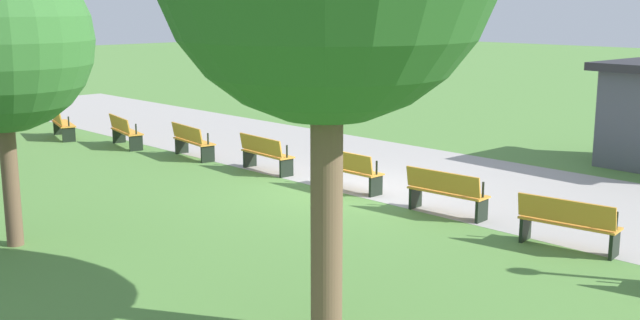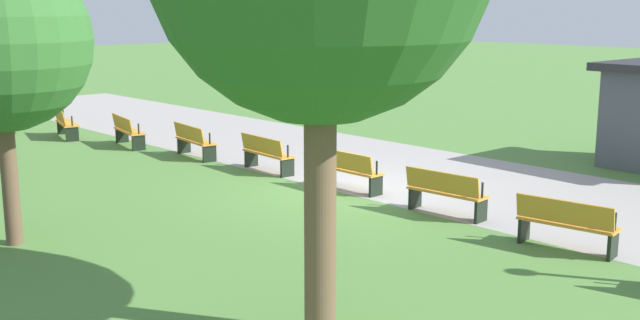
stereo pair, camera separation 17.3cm
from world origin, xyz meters
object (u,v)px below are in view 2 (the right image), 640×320
bench_0 (5,117)px  bench_6 (445,192)px  bench_5 (348,170)px  bench_3 (194,140)px  bench_1 (65,123)px  bench_7 (566,223)px  bench_4 (266,153)px  bench_2 (127,130)px

bench_0 → bench_6: 16.08m
bench_6 → bench_5: bearing=174.1°
bench_3 → bench_5: same height
bench_0 → bench_5: size_ratio=1.04×
bench_1 → bench_7: size_ratio=1.01×
bench_1 → bench_4: size_ratio=1.02×
bench_0 → bench_4: size_ratio=1.02×
bench_1 → bench_6: same height
bench_0 → bench_4: (10.54, 2.19, 0.00)m
bench_0 → bench_6: size_ratio=1.02×
bench_1 → bench_5: (10.66, 1.47, 0.00)m
bench_0 → bench_1: (2.57, 0.82, 0.00)m
bench_1 → bench_6: 13.43m
bench_0 → bench_7: bearing=25.5°
bench_2 → bench_5: bearing=17.6°
bench_1 → bench_2: (2.62, 0.64, 0.00)m
bench_4 → bench_6: (5.39, 0.00, 0.00)m
bench_3 → bench_1: bearing=-160.4°
bench_5 → bench_6: same height
bench_2 → bench_7: 13.43m
bench_3 → bench_6: (8.08, 0.28, 0.00)m
bench_0 → bench_4: same height
bench_0 → bench_2: bearing=35.3°
bench_3 → bench_4: 2.70m
bench_1 → bench_2: bearing=29.4°
bench_3 → bench_7: same height
bench_0 → bench_7: (18.62, 1.91, 0.00)m
bench_2 → bench_5: same height
bench_1 → bench_3: size_ratio=1.01×
bench_1 → bench_5: same height
bench_0 → bench_2: 5.39m
bench_3 → bench_5: size_ratio=1.03×
bench_0 → bench_1: bearing=37.2°
bench_1 → bench_7: same height
bench_4 → bench_5: 2.70m
bench_5 → bench_7: (5.38, -0.37, 0.00)m
bench_1 → bench_6: size_ratio=1.02×
bench_6 → bench_2: bearing=180.0°
bench_2 → bench_3: same height
bench_4 → bench_5: same height
bench_5 → bench_4: bearing=-178.0°
bench_1 → bench_2: size_ratio=1.00×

